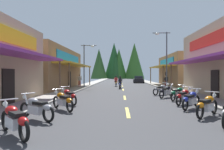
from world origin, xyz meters
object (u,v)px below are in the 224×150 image
motorcycle_parked_right_6 (161,89)px  pedestrian_by_shop (80,80)px  streetlamp_right (164,53)px  motorcycle_parked_right_5 (166,91)px  motorcycle_parked_left_0 (14,119)px  motorcycle_parked_left_2 (63,100)px  motorcycle_parked_right_3 (184,96)px  motorcycle_parked_right_4 (178,93)px  motorcycle_parked_left_1 (36,108)px  rider_cruising_trailing (116,82)px  motorcycle_parked_right_2 (191,99)px  motorcycle_parked_right_1 (207,105)px  rider_cruising_lead (120,83)px  parked_car_curbside (138,79)px  streetlamp_left (86,59)px  pedestrian_browsing (166,80)px  motorcycle_parked_left_3 (68,96)px

motorcycle_parked_right_6 → pedestrian_by_shop: (-9.03, 8.75, 0.53)m
streetlamp_right → motorcycle_parked_right_5: size_ratio=4.02×
streetlamp_right → pedestrian_by_shop: (-10.56, 3.40, -3.24)m
motorcycle_parked_left_0 → motorcycle_parked_left_2: same height
motorcycle_parked_right_3 → motorcycle_parked_right_4: 1.78m
streetlamp_right → motorcycle_parked_left_0: (-8.16, -16.08, -3.76)m
motorcycle_parked_left_1 → motorcycle_parked_right_6: bearing=-97.3°
streetlamp_right → motorcycle_parked_right_5: streetlamp_right is taller
motorcycle_parked_left_1 → rider_cruising_trailing: (2.71, 19.67, 0.17)m
motorcycle_parked_right_4 → motorcycle_parked_left_1: (-7.31, -5.75, 0.00)m
motorcycle_parked_right_5 → motorcycle_parked_right_2: bearing=-135.5°
motorcycle_parked_right_1 → rider_cruising_lead: size_ratio=0.75×
parked_car_curbside → rider_cruising_lead: bearing=168.6°
streetlamp_right → streetlamp_left: bearing=166.9°
motorcycle_parked_right_4 → motorcycle_parked_right_6: bearing=51.5°
motorcycle_parked_left_2 → rider_cruising_trailing: (2.28, 17.70, 0.17)m
motorcycle_parked_right_4 → motorcycle_parked_right_3: bearing=-143.9°
motorcycle_parked_right_1 → motorcycle_parked_right_2: same height
streetlamp_left → motorcycle_parked_left_2: size_ratio=3.46×
motorcycle_parked_right_2 → motorcycle_parked_right_4: size_ratio=1.00×
motorcycle_parked_right_4 → motorcycle_parked_left_1: size_ratio=0.86×
motorcycle_parked_right_5 → motorcycle_parked_right_6: bearing=42.7°
motorcycle_parked_right_5 → pedestrian_by_shop: size_ratio=0.94×
motorcycle_parked_right_3 → rider_cruising_lead: bearing=59.9°
motorcycle_parked_right_5 → motorcycle_parked_left_1: size_ratio=0.87×
motorcycle_parked_right_4 → rider_cruising_lead: (-3.99, 9.78, 0.17)m
motorcycle_parked_right_3 → motorcycle_parked_left_1: 8.14m
motorcycle_parked_left_1 → pedestrian_browsing: (9.68, 18.71, 0.41)m
motorcycle_parked_right_1 → motorcycle_parked_left_2: 6.68m
motorcycle_parked_left_0 → pedestrian_by_shop: 19.64m
motorcycle_parked_left_0 → parked_car_curbside: 32.91m
streetlamp_left → rider_cruising_lead: 5.36m
motorcycle_parked_left_0 → rider_cruising_lead: (3.11, 17.40, 0.17)m
streetlamp_right → pedestrian_browsing: streetlamp_right is taller
streetlamp_left → motorcycle_parked_right_3: (8.12, -12.42, -3.19)m
motorcycle_parked_left_0 → pedestrian_by_shop: pedestrian_by_shop is taller
streetlamp_right → motorcycle_parked_left_3: size_ratio=3.90×
pedestrian_browsing → motorcycle_parked_right_2: bearing=172.6°
motorcycle_parked_right_1 → rider_cruising_lead: 15.10m
motorcycle_parked_right_2 → motorcycle_parked_right_4: 3.15m
motorcycle_parked_right_5 → motorcycle_parked_left_2: 8.20m
motorcycle_parked_left_0 → motorcycle_parked_right_2: bearing=-105.5°
motorcycle_parked_right_5 → rider_cruising_lead: 9.16m
motorcycle_parked_left_3 → rider_cruising_lead: bearing=-55.2°
streetlamp_left → motorcycle_parked_left_3: streetlamp_left is taller
streetlamp_right → rider_cruising_lead: size_ratio=3.09×
motorcycle_parked_right_4 → motorcycle_parked_right_6: size_ratio=0.94×
rider_cruising_trailing → pedestrian_browsing: size_ratio=1.36×
motorcycle_parked_left_2 → rider_cruising_lead: bearing=-55.8°
streetlamp_left → streetlamp_right: size_ratio=0.84×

